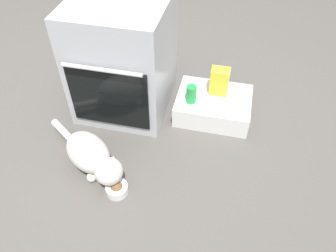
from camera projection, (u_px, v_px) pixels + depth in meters
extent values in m
plane|color=#56514C|center=(107.00, 137.00, 2.13)|extent=(8.00, 8.00, 0.00)
cube|color=#B7BABF|center=(123.00, 57.00, 2.11)|extent=(0.58, 0.60, 0.75)
cube|color=black|center=(109.00, 98.00, 1.97)|extent=(0.49, 0.01, 0.41)
cylinder|color=silver|center=(102.00, 70.00, 1.79)|extent=(0.46, 0.02, 0.02)
cube|color=white|center=(213.00, 106.00, 2.23)|extent=(0.49, 0.38, 0.15)
cylinder|color=white|center=(117.00, 189.00, 1.82)|extent=(0.12, 0.12, 0.05)
sphere|color=brown|center=(117.00, 187.00, 1.80)|extent=(0.07, 0.07, 0.07)
ellipsoid|color=silver|center=(88.00, 152.00, 1.88)|extent=(0.38, 0.35, 0.21)
sphere|color=silver|center=(109.00, 171.00, 1.77)|extent=(0.15, 0.15, 0.15)
cone|color=silver|center=(114.00, 160.00, 1.75)|extent=(0.05, 0.05, 0.07)
cone|color=silver|center=(101.00, 169.00, 1.71)|extent=(0.05, 0.05, 0.07)
cylinder|color=silver|center=(66.00, 134.00, 2.06)|extent=(0.25, 0.19, 0.06)
sphere|color=silver|center=(108.00, 166.00, 1.92)|extent=(0.06, 0.06, 0.06)
sphere|color=silver|center=(92.00, 177.00, 1.87)|extent=(0.06, 0.06, 0.06)
cylinder|color=green|center=(191.00, 94.00, 2.11)|extent=(0.07, 0.07, 0.12)
cube|color=yellow|center=(219.00, 81.00, 2.16)|extent=(0.12, 0.09, 0.18)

